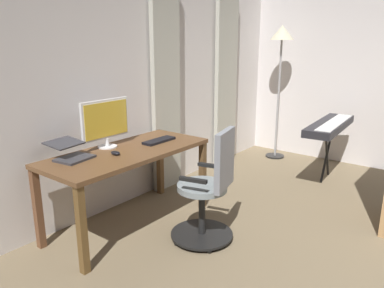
# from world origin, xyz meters

# --- Properties ---
(back_room_partition) EXTENTS (5.76, 0.10, 2.75)m
(back_room_partition) POSITION_xyz_m (0.00, -2.79, 1.38)
(back_room_partition) COLOR silver
(back_room_partition) RESTS_ON ground
(curtain_left_panel) EXTENTS (0.47, 0.06, 2.37)m
(curtain_left_panel) POSITION_xyz_m (-1.79, -2.68, 1.18)
(curtain_left_panel) COLOR #B8B7A8
(curtain_left_panel) RESTS_ON ground
(curtain_right_panel) EXTENTS (0.43, 0.06, 2.37)m
(curtain_right_panel) POSITION_xyz_m (-0.54, -2.68, 1.18)
(curtain_right_panel) COLOR #B8B7A8
(curtain_right_panel) RESTS_ON ground
(desk) EXTENTS (1.60, 0.69, 0.75)m
(desk) POSITION_xyz_m (0.43, -2.30, 0.66)
(desk) COLOR brown
(desk) RESTS_ON ground
(office_chair) EXTENTS (0.56, 0.56, 1.02)m
(office_chair) POSITION_xyz_m (0.20, -1.54, 0.46)
(office_chair) COLOR black
(office_chair) RESTS_ON ground
(computer_monitor) EXTENTS (0.53, 0.18, 0.45)m
(computer_monitor) POSITION_xyz_m (0.48, -2.53, 1.00)
(computer_monitor) COLOR white
(computer_monitor) RESTS_ON desk
(computer_keyboard) EXTENTS (0.37, 0.12, 0.02)m
(computer_keyboard) POSITION_xyz_m (0.03, -2.28, 0.76)
(computer_keyboard) COLOR black
(computer_keyboard) RESTS_ON desk
(laptop) EXTENTS (0.33, 0.37, 0.15)m
(laptop) POSITION_xyz_m (0.91, -2.49, 0.81)
(laptop) COLOR #333338
(laptop) RESTS_ON desk
(computer_mouse) EXTENTS (0.06, 0.10, 0.04)m
(computer_mouse) POSITION_xyz_m (0.60, -2.27, 0.77)
(computer_mouse) COLOR black
(computer_mouse) RESTS_ON desk
(piano_keyboard) EXTENTS (1.27, 0.41, 0.76)m
(piano_keyboard) POSITION_xyz_m (-1.98, -1.25, 0.69)
(piano_keyboard) COLOR black
(piano_keyboard) RESTS_ON ground
(floor_lamp) EXTENTS (0.34, 0.34, 1.94)m
(floor_lamp) POSITION_xyz_m (-2.46, -2.19, 1.65)
(floor_lamp) COLOR black
(floor_lamp) RESTS_ON ground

